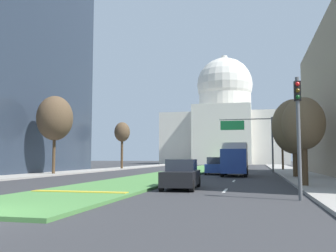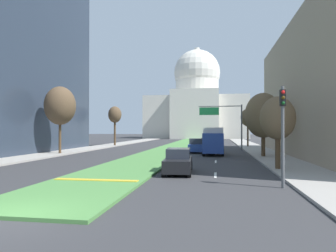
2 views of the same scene
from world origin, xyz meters
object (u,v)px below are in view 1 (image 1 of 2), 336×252
(sedan_lead_stopped, at_px, (181,175))
(sedan_far_horizon, at_px, (234,163))
(street_tree_left_mid, at_px, (55,118))
(box_truck_delivery, at_px, (235,159))
(street_tree_right_near, at_px, (303,124))
(street_tree_right_far, at_px, (282,135))
(sedan_distant, at_px, (241,164))
(capitol_building, at_px, (225,123))
(sedan_midblock, at_px, (215,166))
(overhead_guide_sign, at_px, (252,133))
(traffic_light_near_right, at_px, (298,121))
(street_tree_left_far, at_px, (122,133))
(street_tree_right_mid, at_px, (294,127))

(sedan_lead_stopped, relative_size, sedan_far_horizon, 1.04)
(sedan_lead_stopped, bearing_deg, street_tree_left_mid, 140.44)
(street_tree_left_mid, relative_size, box_truck_delivery, 1.27)
(sedan_lead_stopped, bearing_deg, street_tree_right_near, 18.15)
(street_tree_right_near, xyz_separation_m, street_tree_right_far, (0.87, 29.76, 1.17))
(sedan_distant, bearing_deg, sedan_lead_stopped, -93.40)
(capitol_building, xyz_separation_m, sedan_lead_stopped, (4.08, -84.97, -10.99))
(street_tree_left_mid, xyz_separation_m, sedan_distant, (17.98, 22.67, -4.99))
(sedan_lead_stopped, distance_m, sedan_far_horizon, 51.01)
(street_tree_right_far, distance_m, sedan_lead_stopped, 33.24)
(street_tree_left_mid, distance_m, sedan_midblock, 17.47)
(capitol_building, xyz_separation_m, street_tree_right_near, (11.03, -82.69, -8.01))
(sedan_lead_stopped, xyz_separation_m, sedan_distant, (2.12, 35.77, 0.02))
(street_tree_right_far, bearing_deg, overhead_guide_sign, -115.06)
(street_tree_left_mid, distance_m, box_truck_delivery, 18.72)
(street_tree_right_far, xyz_separation_m, sedan_distant, (-5.70, 3.74, -4.13))
(box_truck_delivery, bearing_deg, sedan_lead_stopped, -98.03)
(street_tree_left_mid, bearing_deg, box_truck_delivery, 8.21)
(traffic_light_near_right, distance_m, street_tree_left_far, 41.71)
(capitol_building, height_order, sedan_lead_stopped, capitol_building)
(street_tree_left_far, distance_m, sedan_lead_stopped, 35.24)
(street_tree_left_mid, bearing_deg, capitol_building, 80.69)
(street_tree_right_mid, xyz_separation_m, street_tree_right_far, (0.33, 19.25, 0.48))
(street_tree_left_mid, bearing_deg, sedan_lead_stopped, -39.56)
(traffic_light_near_right, xyz_separation_m, box_truck_delivery, (-3.71, 20.15, -1.64))
(street_tree_left_mid, height_order, sedan_midblock, street_tree_left_mid)
(overhead_guide_sign, distance_m, sedan_midblock, 7.26)
(sedan_midblock, bearing_deg, street_tree_left_mid, -161.05)
(capitol_building, xyz_separation_m, traffic_light_near_right, (10.00, -89.42, -8.46))
(sedan_midblock, bearing_deg, overhead_guide_sign, 51.99)
(street_tree_right_mid, distance_m, sedan_far_horizon, 39.09)
(overhead_guide_sign, bearing_deg, capitol_building, 97.27)
(capitol_building, relative_size, street_tree_right_near, 6.29)
(capitol_building, height_order, street_tree_right_mid, capitol_building)
(sedan_distant, bearing_deg, sedan_far_horizon, 97.32)
(street_tree_right_mid, xyz_separation_m, sedan_distant, (-5.37, 22.98, -3.65))
(sedan_distant, xyz_separation_m, sedan_far_horizon, (-1.96, 15.24, -0.02))
(street_tree_right_near, xyz_separation_m, sedan_far_horizon, (-6.79, 48.73, -2.98))
(street_tree_left_far, xyz_separation_m, sedan_midblock, (15.31, -12.84, -4.67))
(overhead_guide_sign, relative_size, sedan_far_horizon, 1.47)
(street_tree_right_mid, bearing_deg, street_tree_left_mid, 179.24)
(street_tree_right_near, relative_size, box_truck_delivery, 0.84)
(capitol_building, bearing_deg, street_tree_right_near, -82.40)
(sedan_midblock, relative_size, box_truck_delivery, 0.65)
(sedan_midblock, bearing_deg, box_truck_delivery, -51.77)
(capitol_building, distance_m, overhead_guide_sign, 62.48)
(street_tree_right_far, bearing_deg, traffic_light_near_right, -92.98)
(box_truck_delivery, bearing_deg, sedan_midblock, 128.23)
(street_tree_right_far, relative_size, sedan_distant, 1.39)
(box_truck_delivery, bearing_deg, sedan_far_horizon, 93.32)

